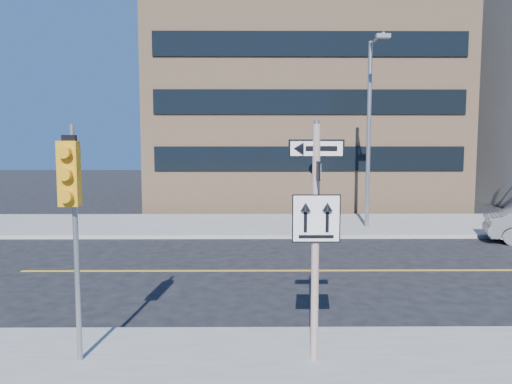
{
  "coord_description": "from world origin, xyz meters",
  "views": [
    {
      "loc": [
        -1.06,
        -10.71,
        3.85
      ],
      "look_at": [
        -0.94,
        4.0,
        2.39
      ],
      "focal_mm": 35.0,
      "sensor_mm": 36.0,
      "label": 1
    }
  ],
  "objects": [
    {
      "name": "sign_pole",
      "position": [
        0.0,
        -2.51,
        2.44
      ],
      "size": [
        0.92,
        0.92,
        4.06
      ],
      "color": "silver",
      "rests_on": "near_sidewalk"
    },
    {
      "name": "streetlight_a",
      "position": [
        4.0,
        10.76,
        4.76
      ],
      "size": [
        0.55,
        2.25,
        8.0
      ],
      "color": "gray",
      "rests_on": "far_sidewalk"
    },
    {
      "name": "traffic_signal",
      "position": [
        -4.0,
        -2.66,
        3.03
      ],
      "size": [
        0.32,
        0.45,
        4.0
      ],
      "color": "gray",
      "rests_on": "near_sidewalk"
    },
    {
      "name": "ground",
      "position": [
        0.0,
        0.0,
        0.0
      ],
      "size": [
        120.0,
        120.0,
        0.0
      ],
      "primitive_type": "plane",
      "color": "black",
      "rests_on": "ground"
    },
    {
      "name": "building_brick",
      "position": [
        2.0,
        25.0,
        9.0
      ],
      "size": [
        18.0,
        18.0,
        18.0
      ],
      "primitive_type": "cube",
      "color": "tan",
      "rests_on": "ground"
    }
  ]
}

